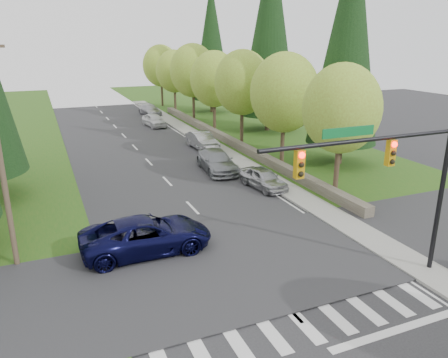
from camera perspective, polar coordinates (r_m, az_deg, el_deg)
grass_east at (r=35.91m, az=13.42°, el=1.82°), size 14.00×110.00×0.06m
cross_street at (r=19.99m, az=2.99°, el=-11.11°), size 120.00×8.00×0.10m
sidewalk_east at (r=34.47m, az=3.22°, el=1.68°), size 1.80×80.00×0.13m
curb_east at (r=34.11m, az=1.93°, el=1.53°), size 0.20×80.00×0.13m
stone_wall_north at (r=42.12m, az=0.53°, el=5.12°), size 0.70×40.00×0.70m
traffic_signal at (r=17.80m, az=21.11°, el=1.35°), size 8.70×0.37×6.80m
decid_tree_0 at (r=27.81m, az=15.11°, el=8.85°), size 4.80×4.80×8.37m
decid_tree_1 at (r=33.58m, az=7.91°, el=11.10°), size 5.20×5.20×8.80m
decid_tree_2 at (r=39.63m, az=2.41°, el=12.47°), size 5.00×5.00×8.82m
decid_tree_3 at (r=46.09m, az=-1.28°, el=12.92°), size 5.00×5.00×8.55m
decid_tree_4 at (r=52.64m, az=-4.08°, el=13.94°), size 5.40×5.40×9.18m
decid_tree_5 at (r=59.27m, az=-6.53°, el=13.80°), size 4.80×4.80×8.30m
decid_tree_6 at (r=66.00m, az=-8.25°, el=14.44°), size 5.20×5.20×8.86m
conifer_e_a at (r=35.19m, az=16.00°, el=17.44°), size 5.44×5.44×17.80m
conifer_e_b at (r=47.49m, az=6.05°, el=19.17°), size 6.12×6.12×19.80m
conifer_e_c at (r=59.77m, az=-1.65°, el=17.55°), size 5.10×5.10×16.80m
suv_navy at (r=21.04m, az=-10.09°, el=-7.23°), size 6.15×2.84×1.71m
parked_car_a at (r=29.51m, az=5.17°, el=0.10°), size 2.15×4.26×1.39m
parked_car_b at (r=33.21m, az=-0.96°, el=2.36°), size 2.64×5.56×1.56m
parked_car_c at (r=40.04m, az=-2.85°, el=5.03°), size 1.86×4.75×1.54m
parked_car_d at (r=51.09m, az=-9.11°, el=7.61°), size 2.26×4.46×1.46m
parked_car_e at (r=58.91m, az=-9.66°, el=8.89°), size 2.52×4.93×1.37m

